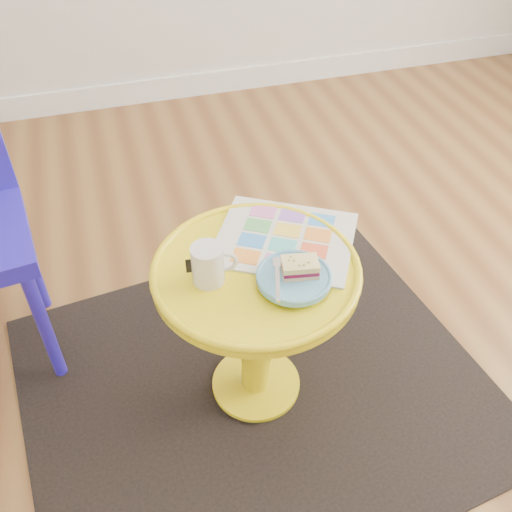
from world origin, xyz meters
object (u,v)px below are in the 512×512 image
object	(u,v)px
side_table	(256,307)
plate	(294,278)
mug	(209,264)
newspaper	(285,239)

from	to	relation	value
side_table	plate	size ratio (longest dim) A/B	2.88
mug	plate	distance (m)	0.20
plate	side_table	bearing A→B (deg)	132.89
side_table	plate	world-z (taller)	plate
newspaper	mug	xyz separation A→B (m)	(-0.22, -0.09, 0.05)
newspaper	plate	distance (m)	0.16
newspaper	mug	world-z (taller)	mug
side_table	newspaper	size ratio (longest dim) A/B	1.49
mug	plate	world-z (taller)	mug
side_table	mug	distance (m)	0.22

